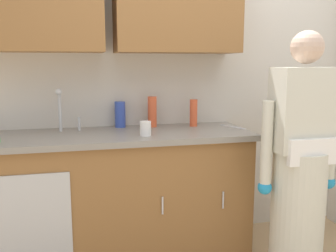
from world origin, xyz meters
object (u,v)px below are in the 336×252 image
object	(u,v)px
bottle_cleaner_spray	(120,114)
bottle_soap	(194,113)
knife_on_counter	(233,127)
sink	(66,137)
bottle_water_short	(152,112)
person_at_sink	(299,179)
cup_by_sink	(146,129)

from	to	relation	value
bottle_cleaner_spray	bottle_soap	bearing A→B (deg)	-8.59
knife_on_counter	sink	bearing A→B (deg)	-115.89
sink	knife_on_counter	xyz separation A→B (m)	(1.24, 0.02, 0.02)
bottle_cleaner_spray	sink	bearing A→B (deg)	-150.60
bottle_water_short	sink	bearing A→B (deg)	-164.06
person_at_sink	bottle_cleaner_spray	xyz separation A→B (m)	(-1.05, 0.80, 0.35)
bottle_soap	bottle_cleaner_spray	bearing A→B (deg)	171.41
person_at_sink	knife_on_counter	distance (m)	0.68
bottle_water_short	knife_on_counter	distance (m)	0.63
knife_on_counter	bottle_water_short	bearing A→B (deg)	-131.91
bottle_water_short	bottle_soap	world-z (taller)	bottle_water_short
person_at_sink	cup_by_sink	distance (m)	1.05
bottle_water_short	cup_by_sink	bearing A→B (deg)	-108.52
person_at_sink	bottle_cleaner_spray	size ratio (longest dim) A/B	8.25
sink	bottle_water_short	size ratio (longest dim) A/B	2.14
person_at_sink	bottle_cleaner_spray	distance (m)	1.36
sink	person_at_sink	bearing A→B (deg)	-21.62
bottle_cleaner_spray	bottle_soap	xyz separation A→B (m)	(0.56, -0.08, 0.01)
bottle_cleaner_spray	person_at_sink	bearing A→B (deg)	-37.26
bottle_soap	sink	bearing A→B (deg)	-171.70
sink	cup_by_sink	xyz separation A→B (m)	(0.53, -0.16, 0.06)
bottle_cleaner_spray	cup_by_sink	size ratio (longest dim) A/B	2.00
knife_on_counter	cup_by_sink	bearing A→B (deg)	-102.70
bottle_soap	knife_on_counter	xyz separation A→B (m)	(0.28, -0.12, -0.10)
bottle_water_short	cup_by_sink	world-z (taller)	bottle_water_short
bottle_soap	knife_on_counter	size ratio (longest dim) A/B	0.87
bottle_water_short	bottle_cleaner_spray	distance (m)	0.25
cup_by_sink	knife_on_counter	xyz separation A→B (m)	(0.71, 0.18, -0.05)
cup_by_sink	knife_on_counter	distance (m)	0.74
bottle_soap	knife_on_counter	world-z (taller)	bottle_soap
sink	cup_by_sink	bearing A→B (deg)	-16.72
bottle_soap	cup_by_sink	size ratio (longest dim) A/B	2.12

